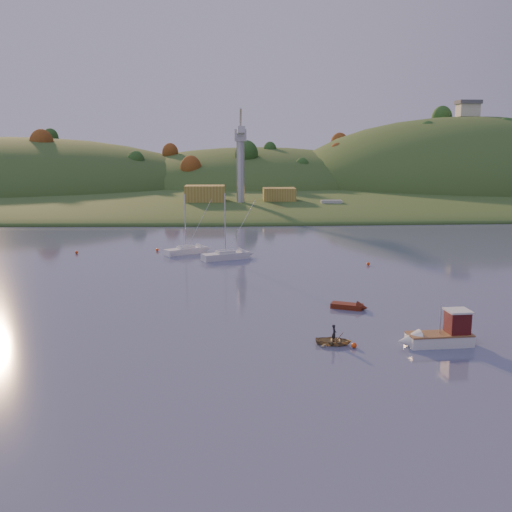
{
  "coord_description": "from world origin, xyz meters",
  "views": [
    {
      "loc": [
        -0.4,
        -37.81,
        17.41
      ],
      "look_at": [
        2.52,
        31.6,
        4.27
      ],
      "focal_mm": 40.0,
      "sensor_mm": 36.0,
      "label": 1
    }
  ],
  "objects_px": {
    "fishing_boat": "(435,335)",
    "sailboat_near": "(186,250)",
    "canoe": "(334,341)",
    "red_tender": "(354,307)",
    "sailboat_far": "(225,255)"
  },
  "relations": [
    {
      "from": "sailboat_near",
      "to": "fishing_boat",
      "type": "bearing_deg",
      "value": -94.44
    },
    {
      "from": "canoe",
      "to": "red_tender",
      "type": "relative_size",
      "value": 0.77
    },
    {
      "from": "sailboat_near",
      "to": "canoe",
      "type": "xyz_separation_m",
      "value": [
        16.88,
        -45.7,
        -0.33
      ]
    },
    {
      "from": "sailboat_near",
      "to": "canoe",
      "type": "bearing_deg",
      "value": -103.34
    },
    {
      "from": "fishing_boat",
      "to": "sailboat_near",
      "type": "xyz_separation_m",
      "value": [
        -25.87,
        46.34,
        -0.28
      ]
    },
    {
      "from": "fishing_boat",
      "to": "sailboat_near",
      "type": "height_order",
      "value": "sailboat_near"
    },
    {
      "from": "sailboat_far",
      "to": "red_tender",
      "type": "relative_size",
      "value": 2.48
    },
    {
      "from": "sailboat_near",
      "to": "red_tender",
      "type": "bearing_deg",
      "value": -92.06
    },
    {
      "from": "fishing_boat",
      "to": "red_tender",
      "type": "xyz_separation_m",
      "value": [
        -4.76,
        11.96,
        -0.67
      ]
    },
    {
      "from": "fishing_boat",
      "to": "red_tender",
      "type": "height_order",
      "value": "fishing_boat"
    },
    {
      "from": "sailboat_far",
      "to": "red_tender",
      "type": "distance_m",
      "value": 32.73
    },
    {
      "from": "red_tender",
      "to": "canoe",
      "type": "bearing_deg",
      "value": -87.91
    },
    {
      "from": "sailboat_far",
      "to": "red_tender",
      "type": "bearing_deg",
      "value": -88.65
    },
    {
      "from": "fishing_boat",
      "to": "sailboat_far",
      "type": "relative_size",
      "value": 0.66
    },
    {
      "from": "fishing_boat",
      "to": "sailboat_far",
      "type": "height_order",
      "value": "sailboat_far"
    }
  ]
}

